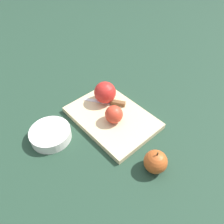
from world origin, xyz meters
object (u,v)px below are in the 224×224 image
Objects in this scene: apple_half_right at (105,92)px; bowl at (50,134)px; apple_whole at (156,162)px; knife at (114,103)px; apple_half_left at (114,114)px.

bowl is at bearing -147.89° from apple_half_right.
apple_half_right is at bearing -8.33° from apple_whole.
apple_whole is at bearing 129.52° from knife.
bowl is (0.01, 0.28, -0.01)m from knife.
apple_half_left is 0.77× the size of apple_whole.
bowl is (0.31, 0.21, -0.01)m from apple_whole.
apple_half_left reaches higher than knife.
knife is at bearing -160.21° from apple_half_left.
apple_half_left is 0.76× the size of apple_half_right.
bowl is at bearing 33.92° from apple_whole.
bowl is at bearing 49.51° from knife.
apple_half_right is at bearing -15.10° from knife.
apple_half_left is 0.46× the size of bowl.
apple_half_left is 0.10m from knife.
apple_half_right reaches higher than apple_half_left.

